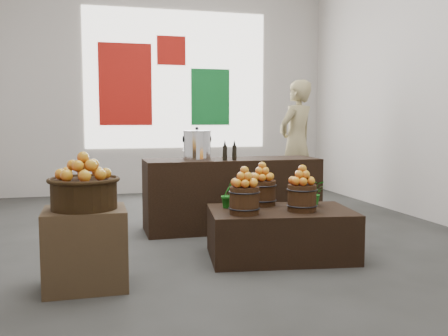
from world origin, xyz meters
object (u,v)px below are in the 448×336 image
object	(u,v)px
shopper	(296,143)
stock_pot_left	(197,146)
display_table	(281,233)
crate	(86,248)
counter	(232,194)
wicker_basket	(84,194)

from	to	relation	value
shopper	stock_pot_left	bearing A→B (deg)	7.20
display_table	shopper	xyz separation A→B (m)	(1.30, 2.71, 0.72)
shopper	crate	bearing A→B (deg)	15.27
crate	counter	bearing A→B (deg)	46.14
wicker_basket	stock_pot_left	size ratio (longest dim) A/B	1.56
crate	counter	xyz separation A→B (m)	(1.66, 1.73, 0.11)
shopper	wicker_basket	bearing A→B (deg)	15.27
crate	wicker_basket	bearing A→B (deg)	0.00
counter	shopper	size ratio (longest dim) A/B	1.08
wicker_basket	display_table	xyz separation A→B (m)	(1.77, 0.41, -0.50)
display_table	counter	xyz separation A→B (m)	(-0.11, 1.31, 0.19)
crate	display_table	distance (m)	1.82
counter	stock_pot_left	distance (m)	0.71
display_table	counter	world-z (taller)	counter
wicker_basket	counter	distance (m)	2.41
crate	shopper	distance (m)	4.43
display_table	counter	bearing A→B (deg)	103.00
counter	stock_pot_left	world-z (taller)	stock_pot_left
wicker_basket	counter	bearing A→B (deg)	46.14
counter	crate	bearing A→B (deg)	-134.08
crate	display_table	world-z (taller)	crate
wicker_basket	display_table	size ratio (longest dim) A/B	0.37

